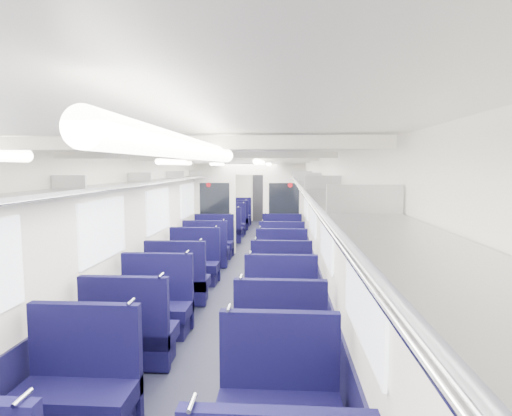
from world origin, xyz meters
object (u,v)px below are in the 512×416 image
seat_17 (282,254)px  seat_20 (225,231)px  end_door (262,197)px  seat_21 (282,232)px  seat_11 (281,311)px  seat_25 (282,221)px  seat_10 (155,308)px  seat_22 (230,225)px  seat_26 (238,217)px  seat_18 (214,244)px  seat_24 (235,220)px  seat_6 (80,392)px  seat_14 (194,266)px  seat_27 (282,217)px  seat_15 (281,268)px  seat_7 (279,406)px  seat_16 (206,252)px  seat_19 (282,244)px  seat_13 (281,283)px  seat_9 (280,341)px  seat_8 (130,337)px  seat_23 (282,226)px  seat_12 (178,284)px  bulkhead (249,205)px

seat_17 → seat_20: bearing=118.6°
end_door → seat_21: 4.99m
seat_11 → seat_25: 8.97m
seat_10 → seat_22: bearing=90.0°
seat_21 → seat_26: (-1.66, 3.51, 0.00)m
seat_11 → seat_18: same height
end_door → seat_24: size_ratio=1.85×
seat_6 → seat_14: size_ratio=1.00×
seat_18 → seat_27: bearing=73.3°
seat_21 → seat_11: bearing=-90.0°
seat_18 → seat_10: bearing=-90.0°
end_door → seat_26: bearing=-121.3°
seat_15 → seat_25: size_ratio=1.00×
seat_6 → seat_26: same height
seat_7 → seat_14: same height
seat_16 → seat_18: (0.00, 0.96, 0.00)m
seat_18 → seat_19: 1.67m
seat_6 → seat_13: same height
seat_13 → seat_20: same height
seat_9 → seat_8: bearing=179.5°
seat_13 → seat_16: 2.87m
seat_18 → seat_22: same height
seat_10 → seat_21: size_ratio=1.00×
seat_23 → seat_26: same height
seat_16 → seat_21: size_ratio=1.00×
seat_10 → seat_12: 1.19m
seat_14 → seat_27: size_ratio=1.00×
seat_27 → seat_19: bearing=-90.0°
bulkhead → seat_13: bulkhead is taller
seat_7 → seat_26: bearing=97.6°
seat_12 → seat_22: (0.00, 6.70, 0.00)m
seat_14 → seat_18: same height
seat_22 → seat_21: bearing=-35.3°
seat_20 → seat_27: size_ratio=1.00×
end_door → seat_25: size_ratio=1.85×
seat_6 → seat_17: (1.66, 5.68, 0.00)m
seat_9 → seat_20: size_ratio=1.00×
seat_7 → seat_26: (-1.66, 12.38, 0.00)m
end_door → seat_19: end_door is taller
seat_17 → seat_18: bearing=148.3°
seat_18 → seat_19: (1.66, 0.17, 0.00)m
seat_26 → seat_12: bearing=-90.0°
seat_8 → seat_24: 10.05m
seat_16 → seat_23: bearing=68.9°
seat_6 → seat_21: bearing=79.3°
seat_13 → seat_18: same height
seat_15 → seat_17: 1.28m
seat_12 → seat_25: bearing=78.0°
seat_12 → seat_17: 2.94m
seat_25 → seat_18: bearing=-110.9°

